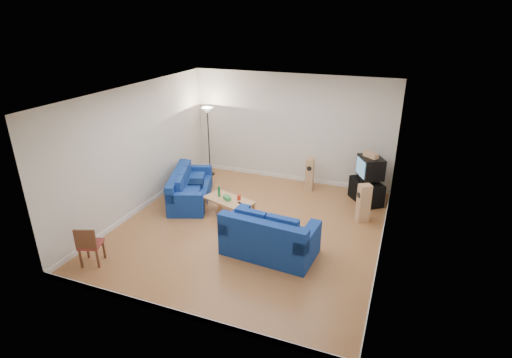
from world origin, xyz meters
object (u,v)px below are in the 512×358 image
(coffee_table, at_px, (229,201))
(sofa_three_seat, at_px, (189,190))
(sofa_loveseat, at_px, (269,239))
(television, at_px, (370,167))
(tv_stand, at_px, (366,191))

(coffee_table, bearing_deg, sofa_three_seat, 162.72)
(sofa_loveseat, xyz_separation_m, television, (1.63, 3.42, 0.63))
(sofa_three_seat, distance_m, television, 4.89)
(sofa_three_seat, bearing_deg, coffee_table, 52.10)
(sofa_loveseat, bearing_deg, coffee_table, 144.22)
(sofa_three_seat, distance_m, sofa_loveseat, 3.37)
(sofa_loveseat, bearing_deg, tv_stand, 69.26)
(sofa_three_seat, xyz_separation_m, television, (4.53, 1.70, 0.68))
(coffee_table, bearing_deg, sofa_loveseat, -40.35)
(television, bearing_deg, sofa_loveseat, -53.46)
(tv_stand, bearing_deg, coffee_table, -92.45)
(sofa_loveseat, height_order, tv_stand, sofa_loveseat)
(sofa_loveseat, bearing_deg, television, 69.07)
(tv_stand, height_order, television, television)
(sofa_three_seat, height_order, television, television)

